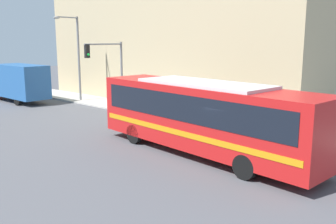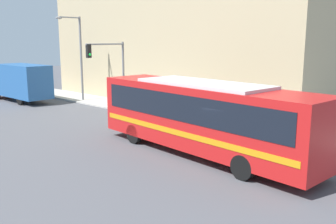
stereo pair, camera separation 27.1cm
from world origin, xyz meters
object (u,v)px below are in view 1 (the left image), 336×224
object	(u,v)px
street_lamp	(76,51)
fire_hydrant	(204,117)
city_bus	(203,113)
traffic_light_pole	(109,63)
delivery_truck	(17,82)
pedestrian_near_corner	(248,110)

from	to	relation	value
street_lamp	fire_hydrant	bearing A→B (deg)	-89.82
city_bus	fire_hydrant	size ratio (longest dim) A/B	14.98
city_bus	traffic_light_pole	bearing A→B (deg)	76.66
delivery_truck	street_lamp	bearing A→B (deg)	-50.28
delivery_truck	pedestrian_near_corner	world-z (taller)	delivery_truck
fire_hydrant	delivery_truck	bearing A→B (deg)	100.89
city_bus	traffic_light_pole	size ratio (longest dim) A/B	2.40
delivery_truck	city_bus	bearing A→B (deg)	-94.37
fire_hydrant	street_lamp	size ratio (longest dim) A/B	0.11
city_bus	street_lamp	size ratio (longest dim) A/B	1.70
street_lamp	city_bus	bearing A→B (deg)	-106.10
street_lamp	pedestrian_near_corner	distance (m)	15.71
fire_hydrant	pedestrian_near_corner	world-z (taller)	pedestrian_near_corner
delivery_truck	traffic_light_pole	distance (m)	9.75
traffic_light_pole	fire_hydrant	bearing A→B (deg)	-82.36
fire_hydrant	traffic_light_pole	size ratio (longest dim) A/B	0.16
pedestrian_near_corner	city_bus	bearing A→B (deg)	-168.56
street_lamp	pedestrian_near_corner	bearing A→B (deg)	-84.71
city_bus	pedestrian_near_corner	bearing A→B (deg)	16.94
city_bus	fire_hydrant	distance (m)	6.13
fire_hydrant	street_lamp	distance (m)	13.59
delivery_truck	street_lamp	xyz separation A→B (m)	(3.22, -3.88, 2.50)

